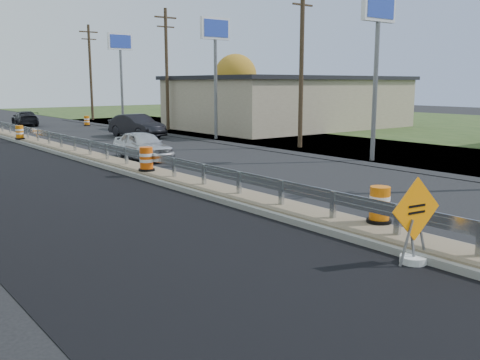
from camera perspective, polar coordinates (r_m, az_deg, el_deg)
ground at (r=17.18m, az=-0.09°, el=-2.17°), size 140.00×140.00×0.00m
grass_verge_far at (r=46.67m, az=22.04°, el=5.01°), size 40.00×120.00×0.03m
milled_overlay at (r=24.25m, az=-23.46°, el=0.66°), size 7.20×120.00×0.01m
median at (r=23.87m, az=-11.99°, el=1.40°), size 1.60×55.00×0.23m
guardrail at (r=24.68m, az=-13.07°, el=3.09°), size 0.10×46.15×0.72m
retail_building_near at (r=45.67m, az=5.31°, el=8.31°), size 18.50×12.50×4.27m
pylon_sign_south at (r=26.53m, az=14.52°, el=15.97°), size 2.20×0.30×7.90m
pylon_sign_mid at (r=35.99m, az=-2.66°, el=14.70°), size 2.20×0.30×7.90m
pylon_sign_north at (r=48.06m, az=-12.65°, el=13.36°), size 2.20×0.30×7.90m
utility_pole_smid at (r=31.17m, az=6.58°, el=12.49°), size 1.90×0.26×9.40m
utility_pole_nmid at (r=43.16m, az=-7.83°, el=11.83°), size 1.90×0.26×9.40m
utility_pole_north at (r=56.61m, az=-15.66°, el=11.17°), size 1.90×0.26×9.40m
tree_far_yellow at (r=59.58m, az=-0.48°, el=11.10°), size 4.62×4.62×6.86m
caution_sign at (r=11.71m, az=18.08°, el=-6.30°), size 1.32×0.55×1.83m
barrel_median_near at (r=13.93m, az=14.66°, el=-2.63°), size 0.63×0.63×0.92m
barrel_median_mid at (r=21.78m, az=-9.96°, el=2.17°), size 0.65×0.65×0.96m
barrel_median_far at (r=36.48m, az=-22.45°, el=4.70°), size 0.58×0.58×0.86m
barrel_shoulder_far at (r=49.36m, az=-16.02°, el=6.07°), size 0.58×0.58×0.85m
car_silver at (r=26.74m, az=-10.33°, el=3.66°), size 1.68×4.09×1.39m
car_dark_mid at (r=37.89m, az=-10.96°, el=5.70°), size 2.25×4.98×1.58m
car_dark_far at (r=51.23m, az=-21.96°, el=6.13°), size 2.35×4.62×1.28m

